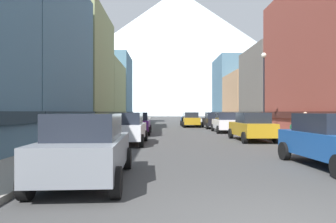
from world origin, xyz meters
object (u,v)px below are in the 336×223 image
car_left_0 (87,147)px  car_right_2 (226,122)px  car_right_3 (213,120)px  streetlamp_right (264,81)px  car_left_2 (138,123)px  car_driving_0 (189,119)px  potted_plant_0 (296,129)px  car_left_1 (127,128)px  car_right_1 (252,127)px  car_right_0 (334,140)px  pedestrian_0 (305,128)px  car_driving_1 (191,120)px

car_left_0 → car_right_2: same height
car_right_3 → streetlamp_right: streetlamp_right is taller
car_left_0 → car_left_2: 16.68m
car_driving_0 → potted_plant_0: car_driving_0 is taller
car_left_0 → car_driving_0: (5.40, 30.14, 0.00)m
car_left_1 → potted_plant_0: bearing=13.9°
car_left_2 → potted_plant_0: car_left_2 is taller
car_right_1 → car_right_0: bearing=-90.0°
car_right_1 → pedestrian_0: size_ratio=2.64×
car_left_2 → car_driving_0: same height
car_left_0 → car_left_1: 9.07m
potted_plant_0 → car_right_3: bearing=103.6°
car_right_1 → pedestrian_0: pedestrian_0 is taller
car_left_0 → car_driving_1: size_ratio=1.02×
car_right_0 → car_right_1: size_ratio=1.01×
car_right_3 → streetlamp_right: bearing=-82.6°
streetlamp_right → car_driving_1: bearing=104.1°
car_left_2 → car_right_3: 11.26m
car_left_1 → car_right_3: (7.60, 15.92, 0.00)m
car_driving_0 → car_driving_1: size_ratio=1.00×
car_left_1 → car_right_3: size_ratio=1.00×
streetlamp_right → potted_plant_0: bearing=-39.6°
car_left_0 → car_right_0: bearing=13.8°
car_driving_0 → pedestrian_0: 21.77m
car_right_2 → pedestrian_0: pedestrian_0 is taller
car_right_3 → car_driving_1: same height
car_driving_0 → streetlamp_right: bearing=-77.6°
car_left_2 → pedestrian_0: size_ratio=2.64×
car_left_1 → streetlamp_right: size_ratio=0.75×
car_driving_1 → pedestrian_0: size_ratio=2.63×
streetlamp_right → car_right_3: bearing=97.4°
car_right_3 → car_driving_0: 5.60m
car_right_0 → car_left_1: bearing=136.5°
car_right_0 → potted_plant_0: bearing=72.0°
car_right_0 → streetlamp_right: bearing=82.1°
car_right_0 → streetlamp_right: (1.55, 11.25, 3.09)m
car_left_0 → car_driving_0: bearing=79.8°
car_driving_0 → car_left_1: bearing=-104.4°
car_left_2 → car_right_2: size_ratio=0.99×
car_right_1 → car_right_2: size_ratio=0.99×
car_right_2 → car_driving_0: size_ratio=1.01×
car_right_2 → car_driving_1: same height
car_driving_0 → streetlamp_right: (3.75, -17.02, 3.09)m
car_driving_0 → car_right_3: bearing=-66.9°
car_right_1 → car_right_3: 14.14m
car_left_1 → car_driving_1: size_ratio=1.00×
car_driving_0 → potted_plant_0: (5.40, -18.39, -0.20)m
car_left_2 → car_right_1: 9.58m
car_driving_0 → streetlamp_right: streetlamp_right is taller
car_left_1 → car_driving_0: (5.40, 21.07, 0.00)m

